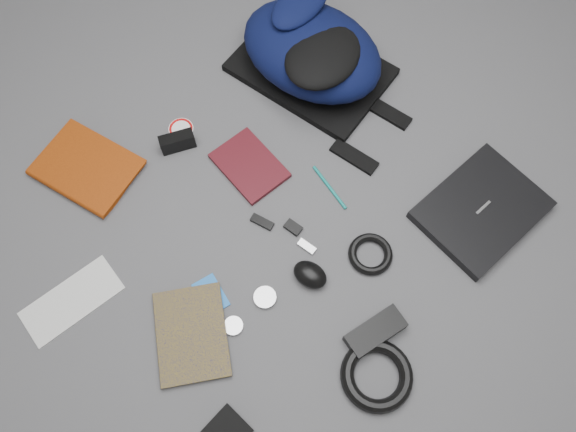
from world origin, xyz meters
TOP-DOWN VIEW (x-y plane):
  - ground at (0.00, 0.00)m, footprint 4.00×4.00m
  - backpack at (0.34, 0.33)m, footprint 0.44×0.54m
  - laptop at (0.41, -0.29)m, footprint 0.33×0.26m
  - textbook_red at (-0.43, 0.41)m, footprint 0.28×0.32m
  - comic_book at (-0.44, -0.06)m, footprint 0.25×0.28m
  - envelope at (-0.56, 0.15)m, footprint 0.24×0.12m
  - dvd_case at (0.01, 0.19)m, footprint 0.15×0.20m
  - compact_camera at (-0.11, 0.36)m, footprint 0.10×0.06m
  - sticker_disc at (-0.07, 0.40)m, footprint 0.09×0.09m
  - pen_teal at (0.14, 0.00)m, footprint 0.02×0.15m
  - pen_red at (0.07, 0.17)m, footprint 0.02×0.14m
  - id_badge at (-0.28, -0.05)m, footprint 0.07×0.10m
  - usb_black at (-0.06, 0.03)m, footprint 0.05×0.07m
  - usb_silver at (-0.01, -0.09)m, footprint 0.03×0.05m
  - key_fob at (-0.01, -0.03)m, footprint 0.04×0.05m
  - mouse at (-0.05, -0.16)m, footprint 0.09×0.10m
  - headphone_left at (-0.28, -0.14)m, footprint 0.06×0.06m
  - headphone_right at (-0.17, -0.13)m, footprint 0.07×0.07m
  - cable_coil at (0.10, -0.21)m, footprint 0.15×0.15m
  - power_brick at (-0.02, -0.37)m, footprint 0.15×0.07m
  - power_cord_coil at (-0.08, -0.44)m, footprint 0.22×0.22m
  - pouch at (-0.43, -0.33)m, footprint 0.10×0.10m

SIDE VIEW (x-z plane):
  - ground at x=0.00m, z-range 0.00..0.00m
  - sticker_disc at x=-0.07m, z-range 0.00..0.00m
  - envelope at x=-0.56m, z-range 0.00..0.00m
  - id_badge at x=-0.28m, z-range 0.00..0.00m
  - pen_red at x=0.07m, z-range 0.00..0.01m
  - pen_teal at x=0.14m, z-range 0.00..0.01m
  - usb_silver at x=-0.01m, z-range 0.00..0.01m
  - usb_black at x=-0.06m, z-range 0.00..0.01m
  - headphone_left at x=-0.28m, z-range 0.00..0.01m
  - key_fob at x=-0.01m, z-range 0.00..0.01m
  - headphone_right at x=-0.17m, z-range 0.00..0.01m
  - dvd_case at x=0.01m, z-range 0.00..0.02m
  - comic_book at x=-0.44m, z-range 0.00..0.02m
  - pouch at x=-0.43m, z-range 0.00..0.02m
  - cable_coil at x=0.10m, z-range 0.00..0.02m
  - textbook_red at x=-0.43m, z-range 0.00..0.03m
  - laptop at x=0.41m, z-range 0.00..0.03m
  - power_cord_coil at x=-0.08m, z-range 0.00..0.03m
  - power_brick at x=-0.02m, z-range 0.00..0.04m
  - mouse at x=-0.05m, z-range 0.00..0.05m
  - compact_camera at x=-0.11m, z-range 0.00..0.05m
  - backpack at x=0.34m, z-range 0.00..0.19m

